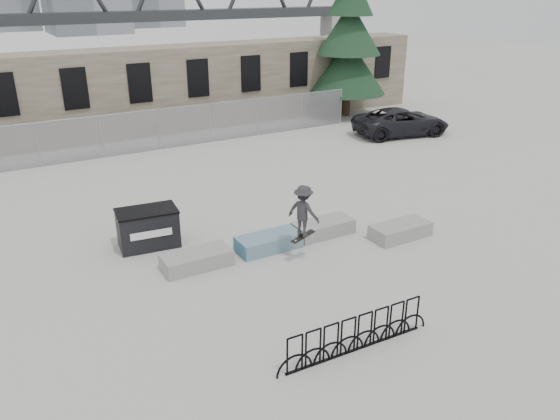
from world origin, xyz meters
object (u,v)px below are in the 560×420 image
object	(u,v)px
planter_center_left	(269,242)
suv	(401,122)
planter_far_left	(197,259)
planter_offset	(400,230)
dumpster	(148,228)
bike_rack	(356,334)
planter_center_right	(323,227)
spruce_tree	(349,36)
skateboarder	(303,211)

from	to	relation	value
planter_center_left	suv	world-z (taller)	suv
planter_far_left	suv	distance (m)	17.50
planter_offset	dumpster	world-z (taller)	dumpster
planter_offset	bike_rack	size ratio (longest dim) A/B	0.50
planter_offset	planter_center_left	bearing A→B (deg)	161.45
planter_far_left	suv	xyz separation A→B (m)	(15.27, 8.53, 0.47)
planter_offset	bike_rack	distance (m)	6.32
planter_center_right	planter_far_left	bearing A→B (deg)	-179.52
dumpster	bike_rack	xyz separation A→B (m)	(2.38, -7.50, -0.17)
planter_far_left	bike_rack	size ratio (longest dim) A/B	0.50
bike_rack	spruce_tree	size ratio (longest dim) A/B	0.35
bike_rack	suv	xyz separation A→B (m)	(13.66, 13.96, 0.29)
bike_rack	dumpster	bearing A→B (deg)	107.61
bike_rack	spruce_tree	distance (m)	24.17
dumpster	bike_rack	bearing A→B (deg)	-65.87
suv	planter_center_right	bearing A→B (deg)	139.11
skateboarder	bike_rack	bearing A→B (deg)	135.72
suv	planter_far_left	bearing A→B (deg)	130.21
planter_far_left	dumpster	xyz separation A→B (m)	(-0.77, 2.07, 0.35)
bike_rack	skateboarder	world-z (taller)	skateboarder
suv	planter_offset	bearing A→B (deg)	149.50
dumpster	skateboarder	bearing A→B (deg)	-34.99
planter_far_left	planter_offset	xyz separation A→B (m)	(6.48, -1.40, 0.00)
spruce_tree	skateboarder	world-z (taller)	spruce_tree
planter_center_right	skateboarder	bearing A→B (deg)	-142.13
planter_center_left	dumpster	bearing A→B (deg)	146.36
spruce_tree	dumpster	bearing A→B (deg)	-144.06
planter_offset	skateboarder	bearing A→B (deg)	176.30
dumpster	spruce_tree	xyz separation A→B (m)	(16.28, 11.80, 4.16)
spruce_tree	planter_far_left	bearing A→B (deg)	-138.19
planter_far_left	spruce_tree	bearing A→B (deg)	41.81
dumpster	spruce_tree	size ratio (longest dim) A/B	0.17
planter_offset	skateboarder	distance (m)	3.84
planter_center_left	spruce_tree	xyz separation A→B (m)	(13.14, 13.89, 4.51)
planter_far_left	planter_center_right	xyz separation A→B (m)	(4.43, 0.04, 0.00)
planter_center_right	suv	bearing A→B (deg)	38.09
planter_offset	dumpster	distance (m)	8.04
bike_rack	planter_far_left	bearing A→B (deg)	106.52
planter_far_left	planter_offset	size ratio (longest dim) A/B	1.00
dumpster	suv	size ratio (longest dim) A/B	0.37
planter_offset	spruce_tree	distance (m)	18.30
planter_center_left	dumpster	xyz separation A→B (m)	(-3.14, 2.09, 0.35)
planter_center_right	suv	size ratio (longest dim) A/B	0.38
suv	planter_center_left	bearing A→B (deg)	134.55
planter_center_left	suv	bearing A→B (deg)	33.53
dumpster	spruce_tree	bearing A→B (deg)	42.46
planter_center_left	planter_center_right	xyz separation A→B (m)	(2.07, 0.06, 0.00)
skateboarder	dumpster	bearing A→B (deg)	20.84
planter_center_left	spruce_tree	distance (m)	19.64
planter_center_right	dumpster	distance (m)	5.60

